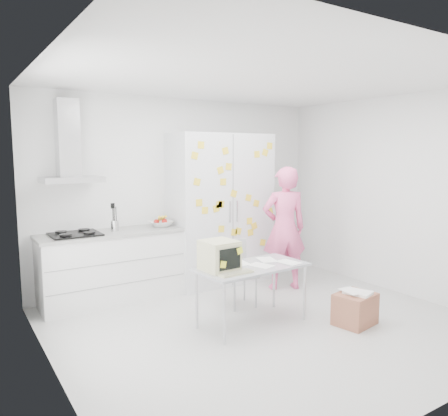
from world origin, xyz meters
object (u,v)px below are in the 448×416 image
desk (232,261)px  chair (237,269)px  cardboard_box (355,308)px  person (284,228)px

desk → chair: (0.48, 0.60, -0.29)m
desk → cardboard_box: 1.51m
cardboard_box → chair: bearing=120.6°
person → cardboard_box: bearing=104.2°
cardboard_box → person: bearing=82.7°
chair → cardboard_box: chair is taller
person → desk: person is taller
person → chair: 1.03m
desk → cardboard_box: desk is taller
desk → cardboard_box: bearing=-31.4°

